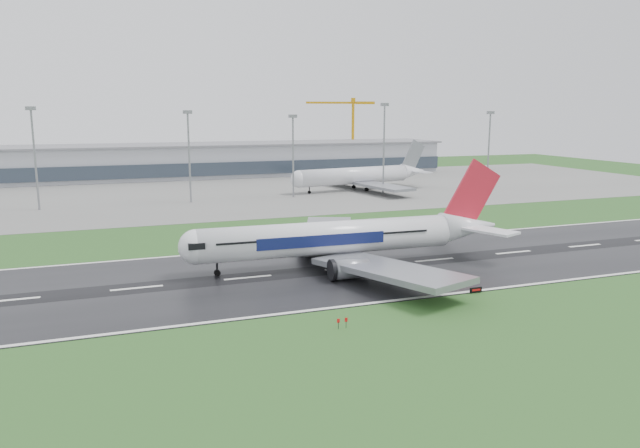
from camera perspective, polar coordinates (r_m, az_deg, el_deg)
name	(u,v)px	position (r m, az deg, el deg)	size (l,w,h in m)	color
ground	(346,269)	(118.76, 2.54, -4.29)	(520.00, 520.00, 0.00)	#224C1C
runway	(346,268)	(118.75, 2.54, -4.27)	(400.00, 45.00, 0.10)	black
apron	(225,191)	(237.13, -9.06, 3.11)	(400.00, 130.00, 0.08)	slate
terminal	(201,161)	(295.21, -11.33, 5.95)	(240.00, 36.00, 15.00)	#989AA3
main_airliner	(350,217)	(119.17, 2.88, 0.71)	(67.49, 64.28, 19.93)	white
parked_airliner	(359,167)	(237.84, 3.77, 5.52)	(63.72, 59.33, 18.68)	silver
tower_crane	(353,133)	(332.68, 3.17, 8.70)	(38.84, 2.12, 38.81)	#C6850B
runway_sign	(476,290)	(106.26, 14.70, -6.15)	(2.30, 0.26, 1.04)	black
floodmast_1	(35,161)	(207.56, -25.62, 5.47)	(0.64, 0.64, 31.22)	gray
floodmast_2	(189,159)	(208.38, -12.41, 6.12)	(0.64, 0.64, 30.09)	gray
floodmast_3	(293,158)	(216.40, -2.59, 6.32)	(0.64, 0.64, 28.64)	gray
floodmast_4	(384,150)	(229.62, 6.13, 7.05)	(0.64, 0.64, 32.88)	gray
floodmast_5	(489,151)	(254.02, 15.85, 6.72)	(0.64, 0.64, 29.91)	gray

